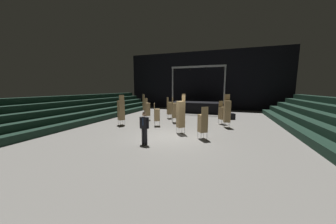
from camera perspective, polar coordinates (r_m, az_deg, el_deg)
ground_plane at (r=10.52m, az=0.31°, el=-8.39°), size 22.00×30.00×0.10m
arena_end_wall at (r=24.79m, az=11.73°, el=10.30°), size 22.00×0.30×8.00m
bleacher_bank_left at (r=16.36m, az=-30.25°, el=0.60°), size 3.75×24.00×2.25m
stage_riser at (r=21.12m, az=10.14°, el=1.81°), size 6.41×2.84×5.42m
man_with_tie at (r=8.88m, az=-7.96°, el=-4.71°), size 0.57×0.29×1.72m
chair_stack_front_left at (r=15.76m, az=-7.05°, el=1.02°), size 0.62×0.62×2.05m
chair_stack_front_right at (r=13.99m, az=-15.45°, el=0.62°), size 0.60×0.60×2.39m
chair_stack_mid_left at (r=10.97m, az=4.29°, el=-0.62°), size 0.62×0.62×2.56m
chair_stack_mid_right at (r=13.36m, az=19.18°, el=0.31°), size 0.53×0.53×2.48m
chair_stack_mid_centre at (r=14.48m, az=2.22°, el=0.64°), size 0.59×0.59×2.14m
chair_stack_rear_left at (r=13.20m, az=-3.76°, el=-0.82°), size 0.58×0.58×1.79m
chair_stack_rear_right at (r=14.50m, az=17.68°, el=-0.23°), size 0.62×0.62×1.88m
chair_stack_rear_centre at (r=16.49m, az=0.51°, el=1.39°), size 0.62×0.62×2.05m
chair_stack_aisle_left at (r=9.97m, az=11.57°, el=-3.58°), size 0.62×0.62×1.88m
chair_stack_aisle_right at (r=20.20m, az=-7.71°, el=2.76°), size 0.60×0.60×2.22m
equipment_road_case at (r=17.11m, az=19.89°, el=-1.38°), size 1.07×0.93×0.56m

